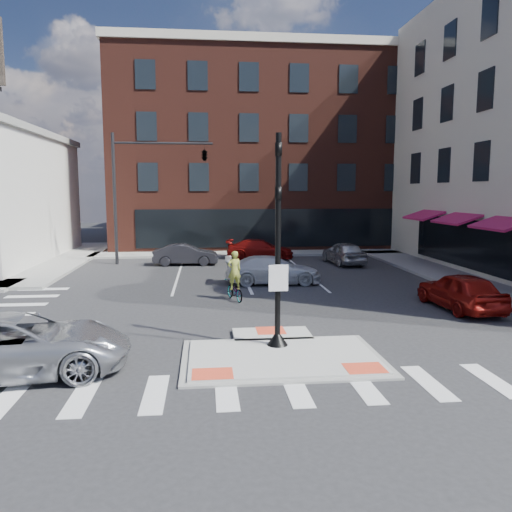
{
  "coord_description": "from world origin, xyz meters",
  "views": [
    {
      "loc": [
        -2.04,
        -13.37,
        4.53
      ],
      "look_at": [
        -0.06,
        5.82,
        2.0
      ],
      "focal_mm": 35.0,
      "sensor_mm": 36.0,
      "label": 1
    }
  ],
  "objects": [
    {
      "name": "refuge_island",
      "position": [
        0.0,
        -0.26,
        0.05
      ],
      "size": [
        5.4,
        4.65,
        0.13
      ],
      "color": "gray",
      "rests_on": "ground"
    },
    {
      "name": "sidewalk_n",
      "position": [
        3.0,
        22.0,
        0.07
      ],
      "size": [
        26.0,
        3.0,
        0.15
      ],
      "primitive_type": "cube",
      "color": "gray",
      "rests_on": "ground"
    },
    {
      "name": "bg_car_silver",
      "position": [
        6.52,
        16.59,
        0.71
      ],
      "size": [
        2.09,
        4.3,
        1.42
      ],
      "primitive_type": "imported",
      "rotation": [
        0.0,
        0.0,
        3.25
      ],
      "color": "#A8AAB0",
      "rests_on": "ground"
    },
    {
      "name": "building_n",
      "position": [
        3.0,
        31.99,
        7.8
      ],
      "size": [
        24.4,
        18.4,
        15.5
      ],
      "color": "#4C2018",
      "rests_on": "ground"
    },
    {
      "name": "signal_pole",
      "position": [
        0.0,
        0.4,
        2.36
      ],
      "size": [
        0.6,
        0.6,
        5.98
      ],
      "color": "black",
      "rests_on": "refuge_island"
    },
    {
      "name": "silver_suv",
      "position": [
        -6.73,
        -1.0,
        0.77
      ],
      "size": [
        5.88,
        3.4,
        1.54
      ],
      "primitive_type": "imported",
      "rotation": [
        0.0,
        0.0,
        1.73
      ],
      "color": "#ADAFB4",
      "rests_on": "ground"
    },
    {
      "name": "mast_arm_signal",
      "position": [
        -3.47,
        18.0,
        6.21
      ],
      "size": [
        6.1,
        2.24,
        8.0
      ],
      "color": "black",
      "rests_on": "ground"
    },
    {
      "name": "white_pickup",
      "position": [
        1.25,
        10.54,
        0.68
      ],
      "size": [
        4.74,
        2.07,
        1.35
      ],
      "primitive_type": "imported",
      "rotation": [
        0.0,
        0.0,
        1.53
      ],
      "color": "silver",
      "rests_on": "ground"
    },
    {
      "name": "bg_car_red",
      "position": [
        1.62,
        19.55,
        0.64
      ],
      "size": [
        4.7,
        2.61,
        1.29
      ],
      "primitive_type": "imported",
      "rotation": [
        0.0,
        0.0,
        1.38
      ],
      "color": "maroon",
      "rests_on": "ground"
    },
    {
      "name": "bg_car_dark",
      "position": [
        -3.23,
        17.23,
        0.65
      ],
      "size": [
        3.97,
        1.49,
        1.29
      ],
      "primitive_type": "imported",
      "rotation": [
        0.0,
        0.0,
        1.54
      ],
      "color": "#29282E",
      "rests_on": "ground"
    },
    {
      "name": "sidewalk_e",
      "position": [
        10.8,
        10.0,
        0.07
      ],
      "size": [
        3.0,
        24.0,
        0.15
      ],
      "primitive_type": "cube",
      "color": "gray",
      "rests_on": "ground"
    },
    {
      "name": "cyclist",
      "position": [
        -0.85,
        7.0,
        0.7
      ],
      "size": [
        1.02,
        1.7,
        2.07
      ],
      "rotation": [
        0.0,
        0.0,
        3.45
      ],
      "color": "#3F3F44",
      "rests_on": "ground"
    },
    {
      "name": "red_sedan",
      "position": [
        7.67,
        4.48,
        0.73
      ],
      "size": [
        1.96,
        4.35,
        1.45
      ],
      "primitive_type": "imported",
      "rotation": [
        0.0,
        0.0,
        3.2
      ],
      "color": "maroon",
      "rests_on": "ground"
    },
    {
      "name": "building_far_right",
      "position": [
        9.0,
        54.0,
        6.0
      ],
      "size": [
        12.0,
        12.0,
        12.0
      ],
      "primitive_type": "cube",
      "color": "brown",
      "rests_on": "ground"
    },
    {
      "name": "ground",
      "position": [
        0.0,
        0.0,
        0.0
      ],
      "size": [
        120.0,
        120.0,
        0.0
      ],
      "primitive_type": "plane",
      "color": "#28282B",
      "rests_on": "ground"
    },
    {
      "name": "building_far_left",
      "position": [
        -4.0,
        52.0,
        5.0
      ],
      "size": [
        10.0,
        12.0,
        10.0
      ],
      "primitive_type": "cube",
      "color": "slate",
      "rests_on": "ground"
    }
  ]
}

